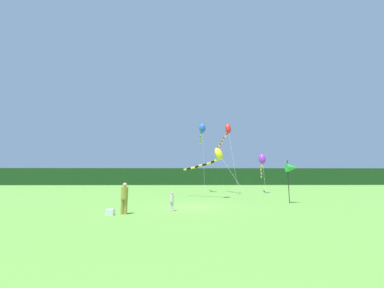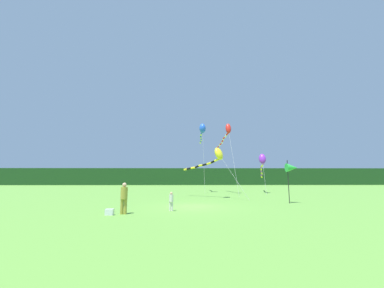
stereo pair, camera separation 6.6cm
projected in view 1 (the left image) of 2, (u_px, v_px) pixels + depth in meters
ground_plane at (194, 207)px, 16.37m from camera, size 120.00×120.00×0.00m
distant_treeline at (189, 177)px, 61.22m from camera, size 108.00×2.44×4.28m
person_adult at (124, 196)px, 13.22m from camera, size 0.38×0.38×1.73m
person_child at (172, 200)px, 14.38m from camera, size 0.25×0.25×1.15m
cooler_box at (110, 212)px, 12.80m from camera, size 0.43×0.30×0.33m
banner_flag_pole at (292, 168)px, 18.87m from camera, size 0.90×0.70×3.40m
kite_blue at (202, 130)px, 32.05m from camera, size 0.93×6.54×9.24m
kite_yellow at (215, 156)px, 23.58m from camera, size 5.93×5.16×5.06m
kite_purple at (262, 162)px, 30.97m from camera, size 2.38×8.43×5.12m
kite_red at (227, 132)px, 29.94m from camera, size 1.19×8.75×8.76m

